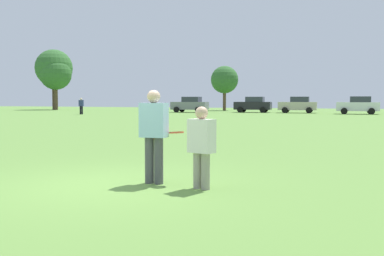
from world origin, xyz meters
name	(u,v)px	position (x,y,z in m)	size (l,w,h in m)	color
ground_plane	(108,185)	(0.00, 0.00, 0.00)	(142.10, 142.10, 0.00)	#608C3D
player_thrower	(154,131)	(0.71, 0.43, 0.95)	(0.49, 0.30, 1.68)	#4C4C51
player_defender	(202,143)	(1.67, 0.29, 0.78)	(0.49, 0.37, 1.40)	gray
frisbee	(176,133)	(1.08, 0.59, 0.92)	(0.27, 0.27, 0.07)	#E54C33
traffic_cone	(150,133)	(-3.45, 8.44, 0.23)	(0.32, 0.32, 0.48)	#D8590C
parked_car_near_left	(190,104)	(-15.37, 42.03, 0.92)	(4.31, 2.44, 1.82)	slate
parked_car_mid_left	(253,104)	(-8.44, 44.45, 0.92)	(4.31, 2.44, 1.82)	black
parked_car_center	(298,105)	(-3.32, 44.50, 0.92)	(4.31, 2.44, 1.82)	#B7AD99
parked_car_mid_right	(358,105)	(3.03, 42.66, 0.92)	(4.31, 2.44, 1.82)	silver
bystander_sideline_watcher	(81,105)	(-23.02, 31.47, 0.95)	(0.52, 0.39, 1.67)	black
tree_west_oak	(54,68)	(-39.42, 47.82, 6.11)	(5.46, 5.46, 8.88)	brown
tree_west_maple	(56,74)	(-38.72, 47.29, 5.21)	(4.66, 4.66, 7.57)	brown
tree_center_elm	(225,80)	(-14.39, 52.14, 4.18)	(3.74, 3.74, 6.07)	brown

